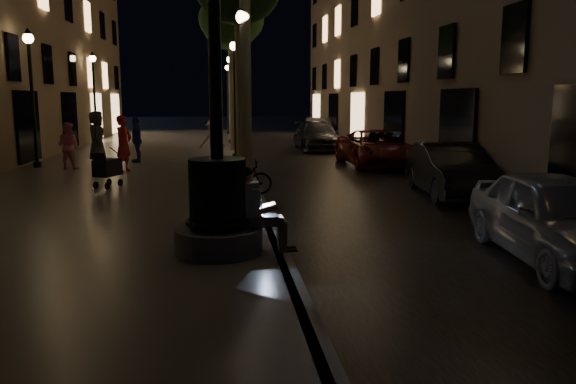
{
  "coord_description": "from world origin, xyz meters",
  "views": [
    {
      "loc": [
        -0.96,
        -6.76,
        2.63
      ],
      "look_at": [
        0.24,
        3.0,
        0.98
      ],
      "focal_mm": 35.0,
      "sensor_mm": 36.0,
      "label": 1
    }
  ],
  "objects": [
    {
      "name": "promenade",
      "position": [
        -4.0,
        15.0,
        0.1
      ],
      "size": [
        8.0,
        45.0,
        0.2
      ],
      "primitive_type": "cube",
      "color": "slate",
      "rests_on": "ground"
    },
    {
      "name": "pedestrian_white",
      "position": [
        -1.21,
        15.3,
        1.0
      ],
      "size": [
        1.18,
        0.91,
        1.61
      ],
      "primitive_type": "imported",
      "rotation": [
        0.0,
        0.0,
        3.49
      ],
      "color": "white",
      "rests_on": "promenade"
    },
    {
      "name": "lamp_left_c",
      "position": [
        -7.4,
        24.0,
        3.24
      ],
      "size": [
        0.36,
        0.36,
        4.81
      ],
      "color": "black",
      "rests_on": "promenade"
    },
    {
      "name": "bicycle",
      "position": [
        -0.5,
        7.32,
        0.65
      ],
      "size": [
        1.71,
        0.65,
        0.89
      ],
      "primitive_type": "imported",
      "rotation": [
        0.0,
        0.0,
        1.61
      ],
      "color": "black",
      "rests_on": "promenade"
    },
    {
      "name": "lamp_left_b",
      "position": [
        -7.4,
        14.0,
        3.24
      ],
      "size": [
        0.36,
        0.36,
        4.81
      ],
      "color": "black",
      "rests_on": "promenade"
    },
    {
      "name": "tree_far",
      "position": [
        -0.22,
        26.0,
        6.43
      ],
      "size": [
        3.0,
        3.0,
        7.5
      ],
      "color": "#6B604C",
      "rests_on": "promenade"
    },
    {
      "name": "tree_third",
      "position": [
        -0.3,
        20.0,
        6.14
      ],
      "size": [
        3.0,
        3.0,
        7.2
      ],
      "color": "#6B604C",
      "rests_on": "promenade"
    },
    {
      "name": "lamp_curb_b",
      "position": [
        -0.3,
        16.0,
        3.24
      ],
      "size": [
        0.36,
        0.36,
        4.81
      ],
      "color": "black",
      "rests_on": "promenade"
    },
    {
      "name": "cobble_lane",
      "position": [
        3.0,
        15.0,
        0.01
      ],
      "size": [
        6.0,
        45.0,
        0.02
      ],
      "primitive_type": "cube",
      "color": "black",
      "rests_on": "ground"
    },
    {
      "name": "lamp_curb_d",
      "position": [
        -0.3,
        32.0,
        3.24
      ],
      "size": [
        0.36,
        0.36,
        4.81
      ],
      "color": "black",
      "rests_on": "promenade"
    },
    {
      "name": "stroller",
      "position": [
        -4.02,
        8.95,
        0.75
      ],
      "size": [
        0.72,
        1.07,
        1.1
      ],
      "rotation": [
        0.0,
        0.0,
        -0.42
      ],
      "color": "black",
      "rests_on": "promenade"
    },
    {
      "name": "lamp_curb_a",
      "position": [
        -0.3,
        8.0,
        3.24
      ],
      "size": [
        0.36,
        0.36,
        4.81
      ],
      "color": "black",
      "rests_on": "promenade"
    },
    {
      "name": "ground",
      "position": [
        0.0,
        15.0,
        0.0
      ],
      "size": [
        120.0,
        120.0,
        0.0
      ],
      "primitive_type": "plane",
      "color": "black",
      "rests_on": "ground"
    },
    {
      "name": "pedestrian_blue",
      "position": [
        -4.09,
        15.18,
        1.07
      ],
      "size": [
        0.68,
        1.1,
        1.75
      ],
      "primitive_type": "imported",
      "rotation": [
        0.0,
        0.0,
        4.98
      ],
      "color": "navy",
      "rests_on": "promenade"
    },
    {
      "name": "car_rear",
      "position": [
        4.0,
        21.58,
        0.71
      ],
      "size": [
        2.02,
        4.92,
        1.43
      ],
      "primitive_type": "imported",
      "rotation": [
        0.0,
        0.0,
        -0.0
      ],
      "color": "#303135",
      "rests_on": "ground"
    },
    {
      "name": "lamp_curb_c",
      "position": [
        -0.3,
        24.0,
        3.24
      ],
      "size": [
        0.36,
        0.36,
        4.81
      ],
      "color": "black",
      "rests_on": "promenade"
    },
    {
      "name": "car_second",
      "position": [
        5.2,
        7.58,
        0.72
      ],
      "size": [
        1.94,
        4.47,
        1.43
      ],
      "primitive_type": "imported",
      "rotation": [
        0.0,
        0.0,
        -0.1
      ],
      "color": "black",
      "rests_on": "ground"
    },
    {
      "name": "pedestrian_pink",
      "position": [
        -6.12,
        13.28,
        1.0
      ],
      "size": [
        0.94,
        0.83,
        1.61
      ],
      "primitive_type": "imported",
      "rotation": [
        0.0,
        0.0,
        2.8
      ],
      "color": "pink",
      "rests_on": "promenade"
    },
    {
      "name": "pedestrian_dark",
      "position": [
        -5.63,
        15.59,
        1.18
      ],
      "size": [
        0.76,
        1.04,
        1.95
      ],
      "primitive_type": "imported",
      "rotation": [
        0.0,
        0.0,
        1.73
      ],
      "color": "#303135",
      "rests_on": "promenade"
    },
    {
      "name": "fountain_lamppost",
      "position": [
        -1.0,
        2.0,
        1.21
      ],
      "size": [
        1.4,
        1.4,
        5.21
      ],
      "color": "#59595B",
      "rests_on": "promenade"
    },
    {
      "name": "curb_strip",
      "position": [
        0.0,
        15.0,
        0.1
      ],
      "size": [
        0.25,
        45.0,
        0.2
      ],
      "primitive_type": "cube",
      "color": "#59595B",
      "rests_on": "ground"
    },
    {
      "name": "pedestrian_red",
      "position": [
        -4.12,
        12.4,
        1.13
      ],
      "size": [
        0.72,
        0.81,
        1.87
      ],
      "primitive_type": "imported",
      "rotation": [
        0.0,
        0.0,
        1.07
      ],
      "color": "red",
      "rests_on": "promenade"
    },
    {
      "name": "car_fifth",
      "position": [
        5.2,
        27.71,
        0.71
      ],
      "size": [
        1.88,
        4.41,
        1.41
      ],
      "primitive_type": "imported",
      "rotation": [
        0.0,
        0.0,
        -0.09
      ],
      "color": "#A2A29D",
      "rests_on": "ground"
    },
    {
      "name": "seated_man_laptop",
      "position": [
        -0.39,
        2.0,
        0.92
      ],
      "size": [
        0.99,
        0.34,
        1.36
      ],
      "color": "tan",
      "rests_on": "promenade"
    },
    {
      "name": "car_front",
      "position": [
        4.44,
        1.5,
        0.73
      ],
      "size": [
        2.16,
        4.45,
        1.46
      ],
      "primitive_type": "imported",
      "rotation": [
        0.0,
        0.0,
        -0.1
      ],
      "color": "#9E9FA5",
      "rests_on": "ground"
    },
    {
      "name": "car_third",
      "position": [
        5.11,
        14.45,
        0.7
      ],
      "size": [
        2.39,
        5.09,
        1.41
      ],
      "primitive_type": "imported",
      "rotation": [
        0.0,
        0.0,
        0.01
      ],
      "color": "maroon",
      "rests_on": "ground"
    }
  ]
}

